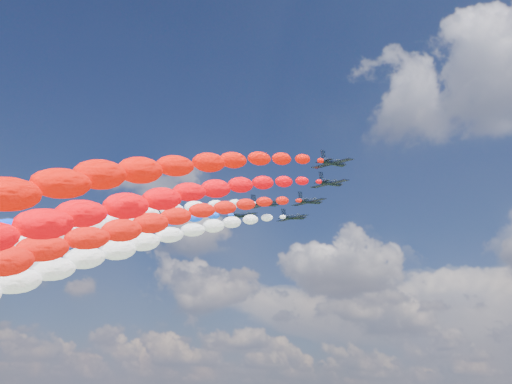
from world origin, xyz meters
The scene contains 15 objects.
jet_0 centered at (-29.52, -4.56, 92.40)m, with size 9.08×12.17×2.68m, color black, non-canonical shape.
jet_1 centered at (-18.86, 5.27, 92.40)m, with size 9.08×12.17×2.68m, color black, non-canonical shape.
trail_1 centered at (-18.86, -44.33, 73.26)m, with size 5.46×94.61×41.39m, color blue, non-canonical shape.
jet_2 centered at (-10.89, 12.17, 92.40)m, with size 9.08×12.17×2.68m, color black, non-canonical shape.
trail_2 centered at (-10.89, -37.43, 73.26)m, with size 5.46×94.61×41.39m, color #0C46F9, non-canonical shape.
jet_3 centered at (-0.26, 8.04, 92.40)m, with size 9.08×12.17×2.68m, color black, non-canonical shape.
trail_3 centered at (-0.26, -41.56, 73.26)m, with size 5.46×94.61×41.39m, color white, non-canonical shape.
jet_4 centered at (-1.18, 22.02, 92.40)m, with size 9.08×12.17×2.68m, color black, non-canonical shape.
trail_4 centered at (-1.18, -27.58, 73.26)m, with size 5.46×94.61×41.39m, color white, non-canonical shape.
jet_5 centered at (9.94, 13.38, 92.40)m, with size 9.08×12.17×2.68m, color black, non-canonical shape.
trail_5 centered at (9.94, -36.22, 73.26)m, with size 5.46×94.61×41.39m, color red, non-canonical shape.
jet_6 centered at (21.13, 5.17, 92.40)m, with size 9.08×12.17×2.68m, color black, non-canonical shape.
trail_6 centered at (21.13, -44.43, 73.26)m, with size 5.46×94.61×41.39m, color #F3010A, non-canonical shape.
jet_7 centered at (28.28, -5.17, 92.40)m, with size 9.08×12.17×2.68m, color black, non-canonical shape.
trail_7 centered at (28.28, -54.77, 73.26)m, with size 5.46×94.61×41.39m, color red, non-canonical shape.
Camera 1 is at (93.58, -114.63, 41.29)m, focal length 44.88 mm.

